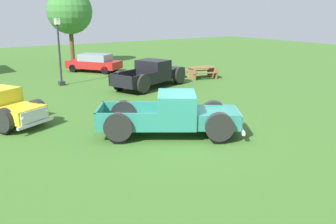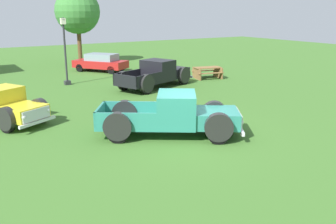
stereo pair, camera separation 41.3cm
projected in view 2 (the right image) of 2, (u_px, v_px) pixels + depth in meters
name	position (u px, v px, depth m)	size (l,w,h in m)	color
ground_plane	(185.00, 136.00, 13.86)	(80.00, 80.00, 0.00)	#3D6B28
pickup_truck_foreground	(178.00, 115.00, 13.72)	(5.42, 4.46, 1.61)	#2D8475
pickup_truck_behind_left	(159.00, 74.00, 22.71)	(5.66, 3.64, 1.63)	black
pickup_truck_behind_right	(2.00, 106.00, 15.33)	(3.78, 5.05, 1.48)	yellow
sedan_distant_a	(101.00, 62.00, 28.30)	(3.74, 4.27, 1.36)	#B21E1E
lamp_post_near	(65.00, 50.00, 22.85)	(0.36, 0.36, 4.15)	#2D2D33
picnic_table	(207.00, 71.00, 25.46)	(2.10, 1.87, 0.78)	olive
oak_tree_east	(78.00, 11.00, 31.64)	(3.83, 3.83, 6.38)	brown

